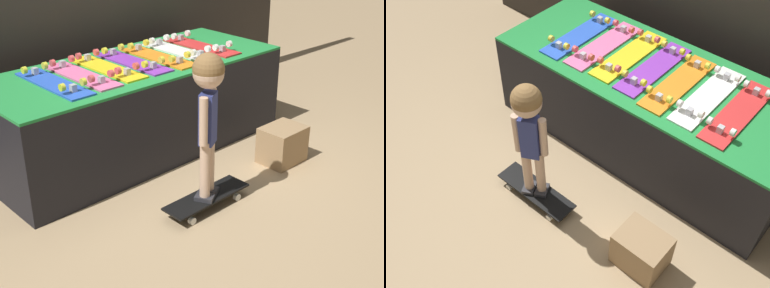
{
  "view_description": "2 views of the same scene",
  "coord_description": "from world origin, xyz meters",
  "views": [
    {
      "loc": [
        -2.51,
        -2.65,
        1.99
      ],
      "look_at": [
        -0.14,
        -0.18,
        0.36
      ],
      "focal_mm": 50.0,
      "sensor_mm": 36.0,
      "label": 1
    },
    {
      "loc": [
        1.42,
        -1.83,
        2.81
      ],
      "look_at": [
        -0.11,
        -0.1,
        0.43
      ],
      "focal_mm": 42.0,
      "sensor_mm": 36.0,
      "label": 2
    }
  ],
  "objects": [
    {
      "name": "skateboard_purple_on_rack",
      "position": [
        0.0,
        0.65,
        0.76
      ],
      "size": [
        0.2,
        0.78,
        0.09
      ],
      "color": "purple",
      "rests_on": "display_rack"
    },
    {
      "name": "child",
      "position": [
        -0.24,
        -0.44,
        0.8
      ],
      "size": [
        0.23,
        0.2,
        1.01
      ],
      "rotation": [
        0.0,
        0.0,
        0.48
      ],
      "color": "#2D2D33",
      "rests_on": "skateboard_on_floor"
    },
    {
      "name": "skateboard_orange_on_rack",
      "position": [
        0.24,
        0.61,
        0.76
      ],
      "size": [
        0.2,
        0.78,
        0.09
      ],
      "color": "orange",
      "rests_on": "display_rack"
    },
    {
      "name": "skateboard_on_floor",
      "position": [
        -0.24,
        -0.44,
        0.07
      ],
      "size": [
        0.67,
        0.2,
        0.09
      ],
      "color": "black",
      "rests_on": "ground_plane"
    },
    {
      "name": "skateboard_pink_on_rack",
      "position": [
        -0.48,
        0.64,
        0.76
      ],
      "size": [
        0.2,
        0.78,
        0.09
      ],
      "color": "pink",
      "rests_on": "display_rack"
    },
    {
      "name": "skateboard_red_on_rack",
      "position": [
        0.73,
        0.61,
        0.76
      ],
      "size": [
        0.2,
        0.78,
        0.09
      ],
      "color": "red",
      "rests_on": "display_rack"
    },
    {
      "name": "display_rack",
      "position": [
        0.0,
        0.63,
        0.37
      ],
      "size": [
        2.49,
        0.99,
        0.75
      ],
      "color": "black",
      "rests_on": "ground_plane"
    },
    {
      "name": "storage_box",
      "position": [
        0.69,
        -0.36,
        0.15
      ],
      "size": [
        0.34,
        0.27,
        0.3
      ],
      "color": "#A37F56",
      "rests_on": "ground_plane"
    },
    {
      "name": "skateboard_blue_on_rack",
      "position": [
        -0.73,
        0.62,
        0.76
      ],
      "size": [
        0.2,
        0.78,
        0.09
      ],
      "color": "blue",
      "rests_on": "display_rack"
    },
    {
      "name": "skateboard_yellow_on_rack",
      "position": [
        -0.24,
        0.66,
        0.76
      ],
      "size": [
        0.2,
        0.78,
        0.09
      ],
      "color": "yellow",
      "rests_on": "display_rack"
    },
    {
      "name": "ground_plane",
      "position": [
        0.0,
        0.0,
        0.0
      ],
      "size": [
        16.0,
        16.0,
        0.0
      ],
      "primitive_type": "plane",
      "color": "tan"
    },
    {
      "name": "skateboard_white_on_rack",
      "position": [
        0.48,
        0.63,
        0.76
      ],
      "size": [
        0.2,
        0.78,
        0.09
      ],
      "color": "white",
      "rests_on": "display_rack"
    }
  ]
}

